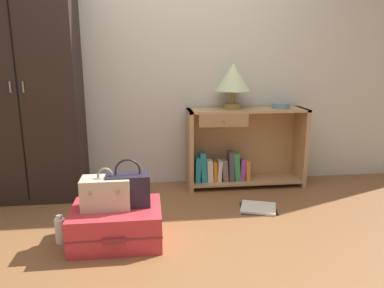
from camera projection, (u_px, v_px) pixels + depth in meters
ground_plane at (180, 256)px, 2.35m from camera, size 9.00×9.00×0.00m
back_wall at (165, 53)px, 3.50m from camera, size 6.40×0.10×2.60m
wardrobe at (26, 85)px, 3.13m from camera, size 0.89×0.47×2.04m
bookshelf at (240, 150)px, 3.58m from camera, size 1.16×0.33×0.77m
table_lamp at (233, 78)px, 3.42m from camera, size 0.33×0.33×0.43m
bowl at (281, 106)px, 3.51m from camera, size 0.16×0.16×0.05m
suitcase_large at (117, 224)px, 2.51m from camera, size 0.62×0.49×0.25m
train_case at (106, 193)px, 2.45m from camera, size 0.32×0.19×0.28m
handbag at (128, 189)px, 2.50m from camera, size 0.30×0.17×0.33m
bottle at (60, 230)px, 2.49m from camera, size 0.07×0.07×0.20m
open_book_on_floor at (258, 208)px, 3.08m from camera, size 0.36×0.34×0.02m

